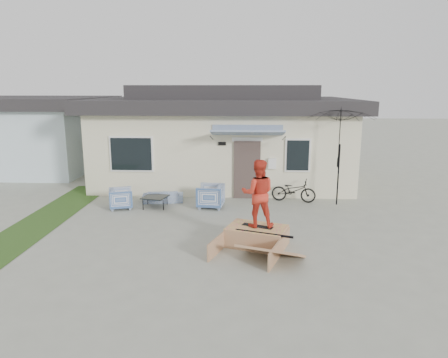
{
  "coord_description": "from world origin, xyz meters",
  "views": [
    {
      "loc": [
        0.89,
        -10.18,
        3.97
      ],
      "look_at": [
        0.3,
        1.8,
        1.3
      ],
      "focal_mm": 33.14,
      "sensor_mm": 36.0,
      "label": 1
    }
  ],
  "objects_px": {
    "armchair_right": "(210,195)",
    "skater": "(258,192)",
    "skate_ramp": "(257,236)",
    "loveseat": "(163,194)",
    "skateboard": "(257,226)",
    "bicycle": "(294,188)",
    "patio_umbrella": "(339,155)",
    "armchair_left": "(121,197)",
    "coffee_table": "(155,202)"
  },
  "relations": [
    {
      "from": "patio_umbrella",
      "to": "loveseat",
      "type": "bearing_deg",
      "value": 179.54
    },
    {
      "from": "coffee_table",
      "to": "bicycle",
      "type": "relative_size",
      "value": 0.49
    },
    {
      "from": "armchair_right",
      "to": "skate_ramp",
      "type": "bearing_deg",
      "value": 29.35
    },
    {
      "from": "armchair_left",
      "to": "skater",
      "type": "distance_m",
      "value": 5.49
    },
    {
      "from": "loveseat",
      "to": "patio_umbrella",
      "type": "bearing_deg",
      "value": 171.5
    },
    {
      "from": "bicycle",
      "to": "armchair_right",
      "type": "bearing_deg",
      "value": 119.79
    },
    {
      "from": "armchair_right",
      "to": "coffee_table",
      "type": "distance_m",
      "value": 1.88
    },
    {
      "from": "coffee_table",
      "to": "armchair_right",
      "type": "bearing_deg",
      "value": 1.86
    },
    {
      "from": "armchair_right",
      "to": "skate_ramp",
      "type": "height_order",
      "value": "armchair_right"
    },
    {
      "from": "loveseat",
      "to": "patio_umbrella",
      "type": "relative_size",
      "value": 0.5
    },
    {
      "from": "armchair_left",
      "to": "coffee_table",
      "type": "bearing_deg",
      "value": -97.57
    },
    {
      "from": "loveseat",
      "to": "skateboard",
      "type": "relative_size",
      "value": 1.74
    },
    {
      "from": "loveseat",
      "to": "armchair_left",
      "type": "distance_m",
      "value": 1.52
    },
    {
      "from": "loveseat",
      "to": "armchair_left",
      "type": "bearing_deg",
      "value": 27.09
    },
    {
      "from": "bicycle",
      "to": "patio_umbrella",
      "type": "bearing_deg",
      "value": -88.43
    },
    {
      "from": "armchair_left",
      "to": "bicycle",
      "type": "distance_m",
      "value": 5.96
    },
    {
      "from": "armchair_right",
      "to": "skater",
      "type": "xyz_separation_m",
      "value": [
        1.48,
        -3.31,
        0.96
      ]
    },
    {
      "from": "coffee_table",
      "to": "skater",
      "type": "distance_m",
      "value": 4.82
    },
    {
      "from": "coffee_table",
      "to": "skater",
      "type": "bearing_deg",
      "value": -44.15
    },
    {
      "from": "armchair_left",
      "to": "armchair_right",
      "type": "xyz_separation_m",
      "value": [
        2.97,
        0.26,
        0.06
      ]
    },
    {
      "from": "bicycle",
      "to": "patio_umbrella",
      "type": "distance_m",
      "value": 1.94
    },
    {
      "from": "armchair_right",
      "to": "patio_umbrella",
      "type": "bearing_deg",
      "value": 103.24
    },
    {
      "from": "armchair_right",
      "to": "skateboard",
      "type": "bearing_deg",
      "value": 29.86
    },
    {
      "from": "patio_umbrella",
      "to": "armchair_right",
      "type": "bearing_deg",
      "value": -172.55
    },
    {
      "from": "armchair_right",
      "to": "patio_umbrella",
      "type": "distance_m",
      "value": 4.56
    },
    {
      "from": "patio_umbrella",
      "to": "skate_ramp",
      "type": "relative_size",
      "value": 1.44
    },
    {
      "from": "bicycle",
      "to": "skateboard",
      "type": "relative_size",
      "value": 1.93
    },
    {
      "from": "bicycle",
      "to": "loveseat",
      "type": "bearing_deg",
      "value": 106.15
    },
    {
      "from": "armchair_right",
      "to": "bicycle",
      "type": "bearing_deg",
      "value": 112.5
    },
    {
      "from": "coffee_table",
      "to": "bicycle",
      "type": "height_order",
      "value": "bicycle"
    },
    {
      "from": "loveseat",
      "to": "skate_ramp",
      "type": "height_order",
      "value": "loveseat"
    },
    {
      "from": "armchair_right",
      "to": "skater",
      "type": "height_order",
      "value": "skater"
    },
    {
      "from": "coffee_table",
      "to": "armchair_left",
      "type": "bearing_deg",
      "value": -169.94
    },
    {
      "from": "loveseat",
      "to": "armchair_right",
      "type": "relative_size",
      "value": 1.62
    },
    {
      "from": "loveseat",
      "to": "coffee_table",
      "type": "distance_m",
      "value": 0.7
    },
    {
      "from": "bicycle",
      "to": "skateboard",
      "type": "height_order",
      "value": "bicycle"
    },
    {
      "from": "coffee_table",
      "to": "skateboard",
      "type": "distance_m",
      "value": 4.68
    },
    {
      "from": "coffee_table",
      "to": "skateboard",
      "type": "relative_size",
      "value": 0.94
    },
    {
      "from": "skateboard",
      "to": "skater",
      "type": "relative_size",
      "value": 0.47
    },
    {
      "from": "armchair_right",
      "to": "skate_ramp",
      "type": "xyz_separation_m",
      "value": [
        1.46,
        -3.36,
        -0.19
      ]
    },
    {
      "from": "armchair_right",
      "to": "skater",
      "type": "bearing_deg",
      "value": 29.86
    },
    {
      "from": "skater",
      "to": "loveseat",
      "type": "bearing_deg",
      "value": -50.86
    },
    {
      "from": "patio_umbrella",
      "to": "skater",
      "type": "bearing_deg",
      "value": -126.37
    },
    {
      "from": "armchair_left",
      "to": "bicycle",
      "type": "xyz_separation_m",
      "value": [
        5.85,
        1.12,
        0.12
      ]
    },
    {
      "from": "patio_umbrella",
      "to": "skateboard",
      "type": "relative_size",
      "value": 3.46
    },
    {
      "from": "skate_ramp",
      "to": "patio_umbrella",
      "type": "bearing_deg",
      "value": 72.87
    },
    {
      "from": "armchair_left",
      "to": "skateboard",
      "type": "distance_m",
      "value": 5.4
    },
    {
      "from": "skate_ramp",
      "to": "skater",
      "type": "bearing_deg",
      "value": 90.0
    },
    {
      "from": "loveseat",
      "to": "skater",
      "type": "relative_size",
      "value": 0.82
    },
    {
      "from": "patio_umbrella",
      "to": "skateboard",
      "type": "distance_m",
      "value": 4.97
    }
  ]
}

